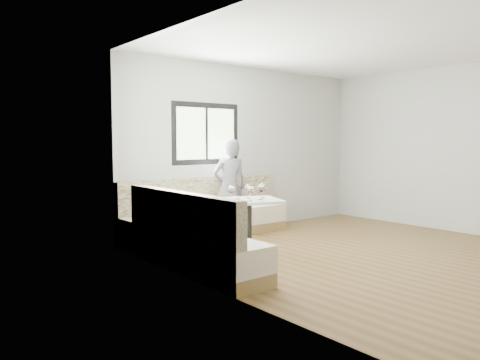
% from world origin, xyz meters
% --- Properties ---
extents(room, '(5.01, 5.01, 2.81)m').
position_xyz_m(room, '(-0.08, 0.08, 1.41)').
color(room, brown).
rests_on(room, ground).
extents(banquette, '(2.90, 2.80, 0.95)m').
position_xyz_m(banquette, '(-1.59, 1.63, 0.33)').
color(banquette, olive).
rests_on(banquette, ground).
extents(table, '(1.08, 0.97, 0.73)m').
position_xyz_m(table, '(-1.14, 1.16, 0.55)').
color(table, black).
rests_on(table, ground).
extents(person, '(0.64, 0.50, 1.56)m').
position_xyz_m(person, '(-0.71, 2.12, 0.78)').
color(person, '#55535B').
rests_on(person, ground).
extents(olive_ramekin, '(0.10, 0.10, 0.04)m').
position_xyz_m(olive_ramekin, '(-1.27, 1.24, 0.75)').
color(olive_ramekin, white).
rests_on(olive_ramekin, table).
extents(wine_glass_a, '(0.10, 0.10, 0.21)m').
position_xyz_m(wine_glass_a, '(-1.43, 1.14, 0.88)').
color(wine_glass_a, white).
rests_on(wine_glass_a, table).
extents(wine_glass_b, '(0.10, 0.10, 0.21)m').
position_xyz_m(wine_glass_b, '(-1.24, 0.97, 0.88)').
color(wine_glass_b, white).
rests_on(wine_glass_b, table).
extents(wine_glass_c, '(0.10, 0.10, 0.21)m').
position_xyz_m(wine_glass_c, '(-1.04, 1.00, 0.88)').
color(wine_glass_c, white).
rests_on(wine_glass_c, table).
extents(wine_glass_d, '(0.10, 0.10, 0.21)m').
position_xyz_m(wine_glass_d, '(-1.06, 1.23, 0.88)').
color(wine_glass_d, white).
rests_on(wine_glass_d, table).
extents(wine_glass_e, '(0.10, 0.10, 0.21)m').
position_xyz_m(wine_glass_e, '(-0.87, 1.14, 0.88)').
color(wine_glass_e, white).
rests_on(wine_glass_e, table).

